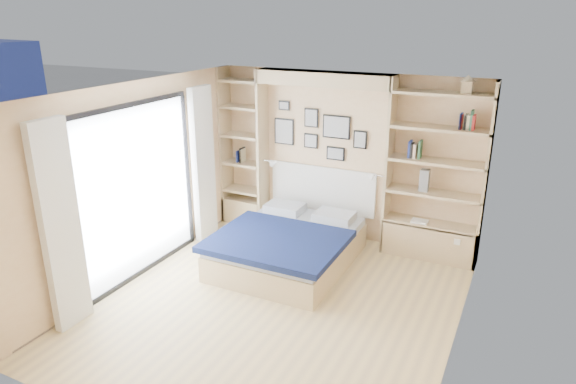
% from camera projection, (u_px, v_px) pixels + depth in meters
% --- Properties ---
extents(ground, '(4.50, 4.50, 0.00)m').
position_uv_depth(ground, '(277.00, 305.00, 6.08)').
color(ground, '#DEC17F').
rests_on(ground, ground).
extents(room_shell, '(4.50, 4.50, 4.50)m').
position_uv_depth(room_shell, '(301.00, 179.00, 7.18)').
color(room_shell, beige).
rests_on(room_shell, ground).
extents(bed, '(1.69, 2.24, 1.07)m').
position_uv_depth(bed, '(289.00, 244.00, 7.03)').
color(bed, tan).
rests_on(bed, ground).
extents(photo_gallery, '(1.48, 0.02, 0.82)m').
position_uv_depth(photo_gallery, '(317.00, 131.00, 7.63)').
color(photo_gallery, black).
rests_on(photo_gallery, ground).
extents(reading_lamps, '(1.92, 0.12, 0.15)m').
position_uv_depth(reading_lamps, '(320.00, 169.00, 7.54)').
color(reading_lamps, silver).
rests_on(reading_lamps, ground).
extents(shelf_decor, '(3.51, 0.23, 2.03)m').
position_uv_depth(shelf_decor, '(416.00, 138.00, 6.85)').
color(shelf_decor, navy).
rests_on(shelf_decor, ground).
extents(deck, '(3.20, 4.00, 0.05)m').
position_uv_depth(deck, '(60.00, 247.00, 7.57)').
color(deck, '#6A5B4E').
rests_on(deck, ground).
extents(deck_chair, '(0.61, 0.86, 0.80)m').
position_uv_depth(deck_chair, '(129.00, 213.00, 7.84)').
color(deck_chair, tan).
rests_on(deck_chair, ground).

